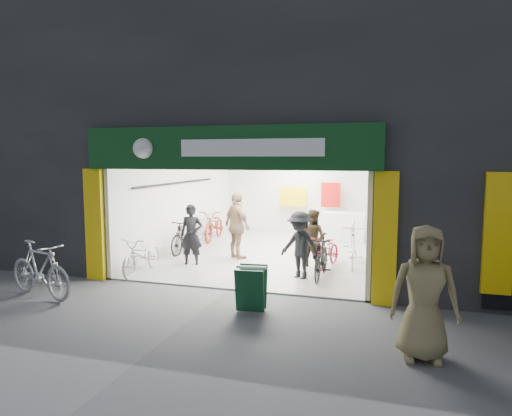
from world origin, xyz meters
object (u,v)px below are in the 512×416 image
at_px(parked_bike, 40,269).
at_px(sandwich_board, 251,287).
at_px(bike_left_front, 142,255).
at_px(pedestrian_near, 424,293).
at_px(bike_right_front, 321,257).

height_order(parked_bike, sandwich_board, parked_bike).
height_order(bike_left_front, pedestrian_near, pedestrian_near).
xyz_separation_m(bike_left_front, sandwich_board, (3.41, -1.89, -0.01)).
relative_size(bike_left_front, sandwich_board, 2.14).
distance_m(bike_left_front, bike_right_front, 4.37).
bearing_deg(parked_bike, pedestrian_near, -80.43).
distance_m(parked_bike, sandwich_board, 4.40).
relative_size(bike_right_front, sandwich_board, 2.12).
distance_m(bike_left_front, parked_bike, 2.53).
distance_m(bike_right_front, parked_bike, 6.12).
bearing_deg(bike_left_front, sandwich_board, -30.96).
relative_size(bike_left_front, pedestrian_near, 0.92).
relative_size(pedestrian_near, sandwich_board, 2.32).
distance_m(parked_bike, pedestrian_near, 7.36).
distance_m(bike_right_front, pedestrian_near, 4.42).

